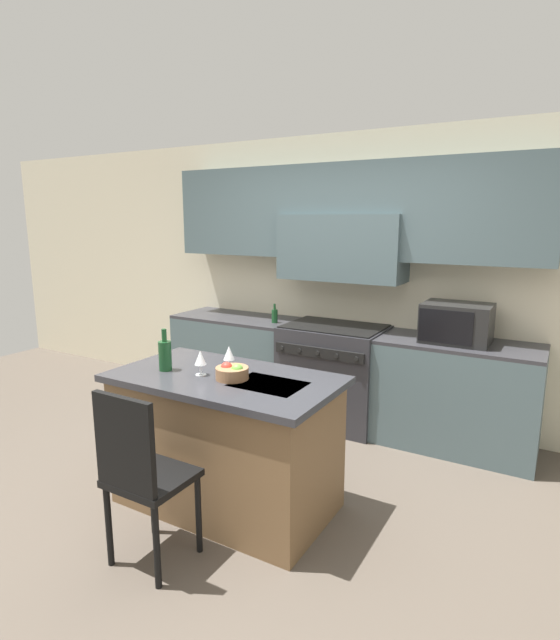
% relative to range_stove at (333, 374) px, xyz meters
% --- Properties ---
extents(ground_plane, '(10.00, 10.00, 0.00)m').
position_rel_range_stove_xyz_m(ground_plane, '(0.00, -1.69, -0.47)').
color(ground_plane, brown).
extents(back_cabinetry, '(10.00, 0.46, 2.70)m').
position_rel_range_stove_xyz_m(back_cabinetry, '(0.00, 0.27, 1.13)').
color(back_cabinetry, beige).
rests_on(back_cabinetry, ground_plane).
extents(back_counter, '(3.53, 0.62, 0.91)m').
position_rel_range_stove_xyz_m(back_counter, '(-0.00, 0.02, -0.01)').
color(back_counter, '#4C6066').
rests_on(back_counter, ground_plane).
extents(range_stove, '(0.92, 0.70, 0.94)m').
position_rel_range_stove_xyz_m(range_stove, '(0.00, 0.00, 0.00)').
color(range_stove, '#2D2D33').
rests_on(range_stove, ground_plane).
extents(microwave, '(0.54, 0.41, 0.32)m').
position_rel_range_stove_xyz_m(microwave, '(1.08, 0.02, 0.60)').
color(microwave, black).
rests_on(microwave, back_counter).
extents(kitchen_island, '(1.49, 0.83, 0.91)m').
position_rel_range_stove_xyz_m(kitchen_island, '(-0.04, -1.66, -0.01)').
color(kitchen_island, brown).
rests_on(kitchen_island, ground_plane).
extents(island_chair, '(0.42, 0.40, 1.03)m').
position_rel_range_stove_xyz_m(island_chair, '(-0.06, -2.40, 0.11)').
color(island_chair, black).
rests_on(island_chair, ground_plane).
extents(wine_bottle, '(0.09, 0.09, 0.28)m').
position_rel_range_stove_xyz_m(wine_bottle, '(-0.45, -1.76, 0.55)').
color(wine_bottle, '#194723').
rests_on(wine_bottle, kitchen_island).
extents(wine_glass_near, '(0.08, 0.08, 0.17)m').
position_rel_range_stove_xyz_m(wine_glass_near, '(-0.18, -1.73, 0.55)').
color(wine_glass_near, white).
rests_on(wine_glass_near, kitchen_island).
extents(wine_glass_far, '(0.08, 0.08, 0.17)m').
position_rel_range_stove_xyz_m(wine_glass_far, '(-0.08, -1.55, 0.55)').
color(wine_glass_far, white).
rests_on(wine_glass_far, kitchen_island).
extents(fruit_bowl, '(0.21, 0.21, 0.11)m').
position_rel_range_stove_xyz_m(fruit_bowl, '(0.04, -1.69, 0.49)').
color(fruit_bowl, '#996B47').
rests_on(fruit_bowl, kitchen_island).
extents(oil_bottle_on_counter, '(0.06, 0.06, 0.19)m').
position_rel_range_stove_xyz_m(oil_bottle_on_counter, '(-0.61, -0.06, 0.51)').
color(oil_bottle_on_counter, '#194723').
rests_on(oil_bottle_on_counter, back_counter).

